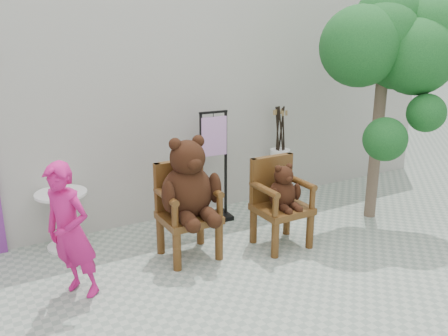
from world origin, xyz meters
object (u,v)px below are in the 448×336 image
tree (392,47)px  cafe_table (63,213)px  chair_small (280,195)px  chair_big (188,191)px  stool_bucket (280,161)px  display_stand (214,179)px  person (71,232)px

tree → cafe_table: bearing=163.4°
chair_small → tree: (1.68, 0.01, 1.69)m
chair_big → stool_bucket: 2.19m
cafe_table → chair_small: bearing=-27.4°
chair_big → display_stand: display_stand is taller
chair_small → stool_bucket: 1.49m
chair_big → stool_bucket: bearing=25.9°
chair_small → person: 2.46m
cafe_table → tree: bearing=-16.6°
stool_bucket → chair_small: bearing=-125.8°
stool_bucket → tree: size_ratio=0.47×
chair_small → stool_bucket: (0.87, 1.21, 0.01)m
chair_big → cafe_table: chair_big is taller
chair_small → person: person is taller
person → tree: tree is taller
chair_small → stool_bucket: size_ratio=0.74×
chair_big → cafe_table: bearing=142.0°
chair_big → stool_bucket: size_ratio=0.98×
chair_big → display_stand: bearing=46.7°
chair_big → person: size_ratio=1.02×
chair_small → tree: 2.38m
chair_small → chair_big: bearing=167.1°
person → tree: bearing=55.1°
cafe_table → tree: size_ratio=0.23×
display_stand → cafe_table: bearing=-180.0°
person → stool_bucket: stool_bucket is taller
person → cafe_table: person is taller
cafe_table → display_stand: size_ratio=0.47×
chair_big → display_stand: size_ratio=0.94×
display_stand → stool_bucket: 1.20m
display_stand → stool_bucket: (1.20, 0.13, 0.06)m
stool_bucket → tree: 2.22m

